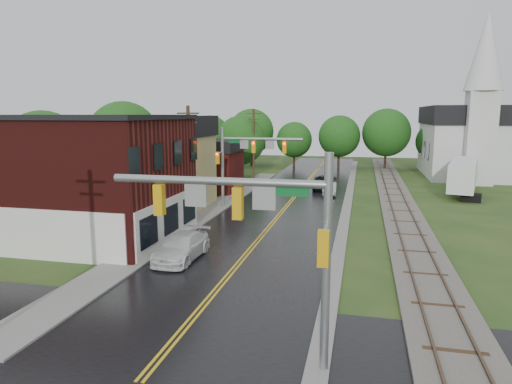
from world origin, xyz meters
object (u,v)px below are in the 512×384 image
(church, at_px, (467,133))
(brick_building, at_px, (72,177))
(suv_dark, at_px, (325,183))
(sedan_silver, at_px, (330,189))
(traffic_signal_far, at_px, (245,153))
(tree_left_b, at_px, (125,139))
(semi_trailer, at_px, (464,174))
(utility_pole_c, at_px, (254,143))
(tree_left_a, at_px, (45,152))
(traffic_signal_near, at_px, (261,221))
(tree_left_c, at_px, (189,146))
(pickup_white, at_px, (182,247))
(tree_left_e, at_px, (242,141))
(utility_pole_b, at_px, (189,160))

(church, bearing_deg, brick_building, -129.98)
(suv_dark, relative_size, sedan_silver, 1.41)
(traffic_signal_far, xyz_separation_m, tree_left_b, (-14.38, 4.90, 0.74))
(suv_dark, relative_size, semi_trailer, 0.49)
(tree_left_b, bearing_deg, brick_building, -72.39)
(utility_pole_c, bearing_deg, brick_building, -101.09)
(church, distance_m, tree_left_b, 43.70)
(tree_left_a, distance_m, sedan_silver, 27.28)
(traffic_signal_near, distance_m, utility_pole_c, 43.24)
(sedan_silver, bearing_deg, suv_dark, 100.84)
(tree_left_a, xyz_separation_m, tree_left_c, (6.00, 18.00, -0.60))
(pickup_white, bearing_deg, brick_building, 162.51)
(traffic_signal_near, distance_m, tree_left_e, 45.59)
(traffic_signal_far, xyz_separation_m, tree_left_a, (-16.38, -5.10, 0.14))
(utility_pole_b, relative_size, semi_trailer, 0.80)
(traffic_signal_far, height_order, tree_left_b, tree_left_b)
(tree_left_a, bearing_deg, tree_left_e, 65.38)
(traffic_signal_far, relative_size, tree_left_c, 0.96)
(utility_pole_b, bearing_deg, utility_pole_c, 90.00)
(traffic_signal_far, relative_size, tree_left_b, 0.76)
(brick_building, bearing_deg, semi_trailer, 39.04)
(brick_building, relative_size, utility_pole_b, 1.59)
(traffic_signal_near, xyz_separation_m, semi_trailer, (13.48, 36.87, -2.83))
(sedan_silver, bearing_deg, tree_left_a, -152.17)
(brick_building, distance_m, suv_dark, 28.35)
(church, xyz_separation_m, tree_left_e, (-28.85, -7.84, -1.02))
(tree_left_e, bearing_deg, utility_pole_c, -42.84)
(traffic_signal_far, height_order, sedan_silver, traffic_signal_far)
(tree_left_a, bearing_deg, utility_pole_b, 0.45)
(sedan_silver, distance_m, pickup_white, 24.53)
(brick_building, xyz_separation_m, utility_pole_c, (5.68, 29.00, 0.57))
(church, distance_m, utility_pole_b, 41.55)
(utility_pole_b, bearing_deg, sedan_silver, 52.90)
(traffic_signal_far, relative_size, utility_pole_c, 0.82)
(tree_left_b, bearing_deg, semi_trailer, 11.33)
(traffic_signal_near, bearing_deg, semi_trailer, 69.92)
(tree_left_e, distance_m, suv_dark, 14.10)
(tree_left_e, bearing_deg, suv_dark, -31.94)
(utility_pole_b, bearing_deg, tree_left_c, 111.49)
(pickup_white, bearing_deg, tree_left_b, 127.17)
(tree_left_b, xyz_separation_m, sedan_silver, (21.24, 3.58, -5.07))
(utility_pole_b, xyz_separation_m, semi_trailer, (23.75, 16.87, -2.58))
(brick_building, distance_m, tree_left_c, 24.94)
(traffic_signal_near, bearing_deg, tree_left_a, 139.53)
(church, xyz_separation_m, traffic_signal_far, (-23.47, -26.74, -0.86))
(tree_left_a, bearing_deg, brick_building, -43.13)
(traffic_signal_near, height_order, utility_pole_b, utility_pole_b)
(sedan_silver, bearing_deg, traffic_signal_far, -131.45)
(brick_building, relative_size, suv_dark, 2.60)
(tree_left_a, relative_size, pickup_white, 1.72)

